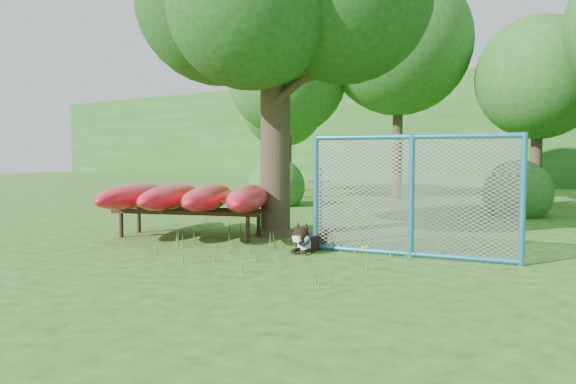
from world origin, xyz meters
The scene contains 13 objects.
ground centered at (0.00, 0.00, 0.00)m, with size 80.00×80.00×0.00m, color #1E4F0F.
wooden_post centered at (0.38, 1.90, 0.75)m, with size 0.39×0.17×1.41m.
kayak_rack centered at (-2.16, 1.08, 0.81)m, with size 4.39×3.95×1.06m.
husky_dog centered at (0.63, 1.22, 0.19)m, with size 0.48×1.21×0.54m.
fence_section centered at (2.28, 1.74, 1.00)m, with size 3.35×0.79×3.31m.
wildflower_clump centered at (1.88, 0.94, 0.21)m, with size 0.12×0.11×0.26m.
bg_tree_a centered at (-6.50, 10.00, 4.48)m, with size 4.40×4.40×6.70m.
bg_tree_b centered at (-3.00, 12.00, 5.61)m, with size 5.20×5.20×8.22m.
bg_tree_c centered at (1.50, 13.00, 4.11)m, with size 4.00×4.00×6.12m.
bg_tree_f centered at (-9.00, 13.00, 3.73)m, with size 3.60×3.60×5.55m.
shrub_left centered at (-5.00, 7.50, 0.00)m, with size 1.80×1.80×1.80m, color #215C1D.
shrub_mid centered at (2.00, 9.00, 0.00)m, with size 1.80×1.80×1.80m, color #215C1D.
wooded_hillside centered at (0.00, 28.00, 3.00)m, with size 80.00×12.00×6.00m, color #215C1D.
Camera 1 is at (6.10, -6.61, 1.68)m, focal length 35.00 mm.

